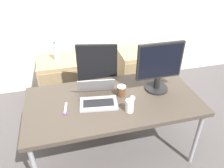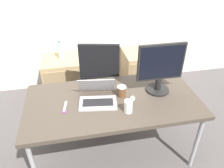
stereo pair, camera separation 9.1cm
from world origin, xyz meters
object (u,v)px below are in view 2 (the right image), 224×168
water_bottle (60,51)px  office_chair (101,87)px  coffee_cup_white (128,106)px  cabinet_right (141,69)px  mouse (133,98)px  laptop_center (97,97)px  monitor (160,68)px  coffee_cup_brown (122,91)px  cabinet_left (64,77)px

water_bottle → office_chair: bearing=-47.2°
water_bottle → coffee_cup_white: bearing=-67.4°
office_chair → cabinet_right: bearing=36.1°
cabinet_right → mouse: size_ratio=8.55×
office_chair → cabinet_right: (0.70, 0.51, -0.09)m
coffee_cup_white → office_chair: bearing=96.9°
office_chair → laptop_center: 0.78m
cabinet_right → laptop_center: bearing=-125.0°
water_bottle → monitor: monitor is taller
coffee_cup_brown → coffee_cup_white: bearing=-89.4°
cabinet_left → water_bottle: size_ratio=2.26×
office_chair → laptop_center: (-0.13, -0.68, 0.36)m
coffee_cup_white → monitor: bearing=35.1°
office_chair → coffee_cup_brown: 0.75m
office_chair → water_bottle: 0.77m
laptop_center → monitor: bearing=4.8°
monitor → coffee_cup_white: bearing=-144.9°
office_chair → coffee_cup_brown: (0.10, -0.64, 0.37)m
monitor → coffee_cup_brown: size_ratio=4.72×
coffee_cup_brown → office_chair: bearing=99.2°
monitor → coffee_cup_brown: (-0.37, -0.02, -0.20)m
cabinet_right → monitor: monitor is taller
mouse → cabinet_left: bearing=118.4°
cabinet_left → laptop_center: size_ratio=1.62×
water_bottle → mouse: size_ratio=3.78×
cabinet_right → monitor: (-0.22, -1.14, 0.66)m
office_chair → laptop_center: office_chair is taller
cabinet_left → monitor: bearing=-50.0°
mouse → coffee_cup_brown: coffee_cup_brown is taller
monitor → mouse: size_ratio=7.18×
cabinet_left → monitor: monitor is taller
mouse → coffee_cup_brown: (-0.09, 0.08, 0.04)m
mouse → coffee_cup_white: (-0.09, -0.16, 0.04)m
water_bottle → monitor: bearing=-50.1°
office_chair → cabinet_left: size_ratio=1.78×
water_bottle → mouse: water_bottle is taller
water_bottle → coffee_cup_brown: size_ratio=2.49×
coffee_cup_brown → mouse: bearing=-43.0°
coffee_cup_white → coffee_cup_brown: (-0.00, 0.24, -0.01)m
coffee_cup_brown → cabinet_left: bearing=116.7°
cabinet_right → monitor: 1.33m
cabinet_left → coffee_cup_white: coffee_cup_white is taller
monitor → mouse: 0.38m
cabinet_right → coffee_cup_white: coffee_cup_white is taller
cabinet_right → coffee_cup_brown: bearing=-117.3°
office_chair → coffee_cup_brown: bearing=-80.8°
laptop_center → mouse: bearing=-8.3°
office_chair → cabinet_left: (-0.48, 0.51, -0.09)m
laptop_center → mouse: laptop_center is taller
cabinet_left → laptop_center: laptop_center is taller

